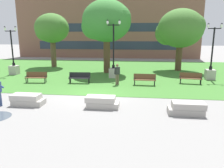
% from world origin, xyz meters
% --- Properties ---
extents(ground_plane, '(140.00, 140.00, 0.00)m').
position_xyz_m(ground_plane, '(0.00, 0.00, 0.00)').
color(ground_plane, gray).
extents(grass_lawn, '(40.00, 20.00, 0.02)m').
position_xyz_m(grass_lawn, '(0.00, 10.00, 0.01)').
color(grass_lawn, '#3D752D').
rests_on(grass_lawn, ground).
extents(concrete_block_center, '(1.88, 0.90, 0.64)m').
position_xyz_m(concrete_block_center, '(-3.37, -2.25, 0.31)').
color(concrete_block_center, '#B2ADA3').
rests_on(concrete_block_center, ground).
extents(concrete_block_left, '(1.88, 0.90, 0.64)m').
position_xyz_m(concrete_block_left, '(1.08, -2.17, 0.31)').
color(concrete_block_left, '#B2ADA3').
rests_on(concrete_block_left, ground).
extents(concrete_block_right, '(1.86, 0.90, 0.64)m').
position_xyz_m(concrete_block_right, '(5.65, -2.71, 0.31)').
color(concrete_block_right, '#9E9991').
rests_on(concrete_block_right, ground).
extents(park_bench_near_left, '(1.81, 0.57, 0.90)m').
position_xyz_m(park_bench_near_left, '(3.63, 3.69, 0.54)').
color(park_bench_near_left, brown).
rests_on(park_bench_near_left, grass_lawn).
extents(park_bench_near_right, '(1.83, 0.65, 0.90)m').
position_xyz_m(park_bench_near_right, '(-1.83, 3.78, 0.54)').
color(park_bench_near_right, black).
rests_on(park_bench_near_right, grass_lawn).
extents(park_bench_far_left, '(1.85, 0.76, 0.90)m').
position_xyz_m(park_bench_far_left, '(7.47, 4.70, 0.54)').
color(park_bench_far_left, brown).
rests_on(park_bench_far_left, grass_lawn).
extents(park_bench_far_right, '(1.84, 0.70, 0.90)m').
position_xyz_m(park_bench_far_right, '(-5.57, 3.53, 0.54)').
color(park_bench_far_right, brown).
rests_on(park_bench_far_right, grass_lawn).
extents(lamp_post_right, '(1.32, 0.80, 4.86)m').
position_xyz_m(lamp_post_right, '(-9.62, 6.97, 1.01)').
color(lamp_post_right, '#ADA89E').
rests_on(lamp_post_right, grass_lawn).
extents(lamp_post_center, '(1.32, 0.80, 5.05)m').
position_xyz_m(lamp_post_center, '(9.65, 6.74, 1.04)').
color(lamp_post_center, '#ADA89E').
rests_on(lamp_post_center, grass_lawn).
extents(lamp_post_left, '(1.32, 0.80, 5.37)m').
position_xyz_m(lamp_post_left, '(0.74, 6.56, 1.10)').
color(lamp_post_left, '#ADA89E').
rests_on(lamp_post_left, grass_lawn).
extents(tree_near_right, '(4.39, 4.18, 6.56)m').
position_xyz_m(tree_near_right, '(-7.67, 12.76, 4.72)').
color(tree_near_right, brown).
rests_on(tree_near_right, grass_lawn).
extents(tree_near_left, '(5.21, 4.97, 6.80)m').
position_xyz_m(tree_near_left, '(7.56, 11.63, 4.63)').
color(tree_near_left, '#4C3823').
rests_on(tree_near_left, grass_lawn).
extents(tree_far_left, '(5.32, 5.06, 7.55)m').
position_xyz_m(tree_far_left, '(-0.34, 9.24, 5.33)').
color(tree_far_left, '#4C3823').
rests_on(tree_far_left, grass_lawn).
extents(person_bystander_near_lawn, '(0.49, 0.54, 1.71)m').
position_xyz_m(person_bystander_near_lawn, '(1.39, 3.59, 0.98)').
color(person_bystander_near_lawn, brown).
rests_on(person_bystander_near_lawn, grass_lawn).
extents(building_facade_distant, '(31.88, 1.03, 9.98)m').
position_xyz_m(building_facade_distant, '(-2.60, 24.50, 4.98)').
color(building_facade_distant, brown).
rests_on(building_facade_distant, ground).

